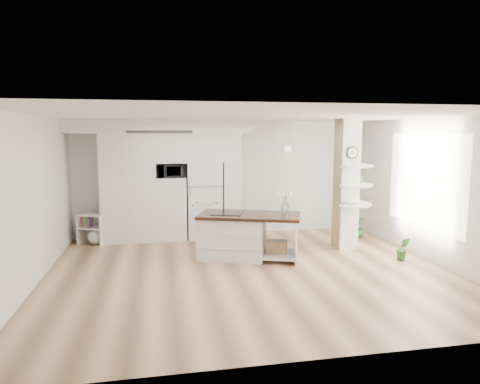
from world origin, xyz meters
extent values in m
cube|color=tan|center=(0.00, 0.00, 0.00)|extent=(7.00, 6.00, 0.01)
cube|color=white|center=(0.00, 0.00, 2.70)|extent=(7.00, 6.00, 0.04)
cube|color=silver|center=(0.00, 3.00, 1.35)|extent=(7.00, 0.04, 2.70)
cube|color=silver|center=(0.00, -3.00, 1.35)|extent=(7.00, 0.04, 2.70)
cube|color=silver|center=(-3.50, 0.00, 1.35)|extent=(0.04, 6.00, 2.70)
cube|color=silver|center=(3.50, 0.00, 1.35)|extent=(0.04, 6.00, 2.70)
cube|color=silver|center=(-2.20, 2.67, 1.20)|extent=(1.20, 0.65, 2.40)
cube|color=silver|center=(-1.27, 2.67, 0.71)|extent=(0.65, 0.65, 1.42)
cube|color=silver|center=(-1.27, 2.67, 2.08)|extent=(0.65, 0.65, 0.65)
cube|color=silver|center=(-0.53, 2.67, 2.08)|extent=(0.85, 0.65, 0.65)
cube|color=silver|center=(0.10, 2.67, 1.20)|extent=(0.40, 0.65, 2.40)
cube|color=silver|center=(-1.50, 2.65, 2.55)|extent=(4.00, 0.70, 0.30)
cube|color=#262626|center=(-1.50, 2.31, 2.44)|extent=(1.40, 0.04, 0.06)
cube|color=silver|center=(-0.53, 2.68, 0.88)|extent=(0.78, 0.66, 1.75)
cube|color=#B2B2B7|center=(-0.53, 2.34, 1.24)|extent=(0.78, 0.01, 0.03)
cube|color=silver|center=(2.30, 1.20, 1.35)|extent=(0.40, 0.40, 2.70)
cube|color=tan|center=(2.09, 1.20, 1.35)|extent=(0.02, 0.40, 2.70)
cube|color=tan|center=(2.30, 1.41, 1.35)|extent=(0.40, 0.02, 2.70)
cylinder|color=black|center=(2.30, 0.99, 2.02)|extent=(0.25, 0.03, 0.25)
cylinder|color=white|center=(2.30, 0.98, 2.02)|extent=(0.21, 0.01, 0.21)
plane|color=white|center=(3.48, 0.30, 1.50)|extent=(0.00, 2.40, 2.40)
cylinder|color=white|center=(1.70, 0.15, 2.12)|extent=(0.12, 0.12, 0.10)
cube|color=silver|center=(-0.17, 0.95, 0.41)|extent=(1.46, 1.19, 0.81)
cube|color=silver|center=(0.70, 0.64, 0.11)|extent=(0.91, 1.00, 0.04)
cube|color=silver|center=(1.00, 0.53, 0.41)|extent=(0.30, 0.78, 0.81)
cube|color=black|center=(0.15, 0.84, 0.84)|extent=(2.13, 1.51, 0.06)
cube|color=black|center=(-0.26, 0.98, 0.87)|extent=(0.71, 0.65, 0.01)
cube|color=#A1764D|center=(0.65, 0.66, 0.25)|extent=(0.46, 0.40, 0.24)
cylinder|color=white|center=(0.82, 0.70, 0.98)|extent=(0.12, 0.12, 0.22)
cube|color=silver|center=(-3.25, 2.60, 0.33)|extent=(0.15, 0.31, 0.67)
cube|color=silver|center=(-2.75, 2.40, 0.33)|extent=(0.15, 0.31, 0.67)
cube|color=silver|center=(-3.00, 2.50, 0.66)|extent=(0.65, 0.51, 0.03)
cube|color=silver|center=(-3.00, 2.50, 0.36)|extent=(0.62, 0.50, 0.03)
sphere|color=silver|center=(-2.93, 2.47, 0.16)|extent=(0.33, 0.33, 0.33)
imported|color=#29662A|center=(3.00, 0.14, 0.22)|extent=(0.30, 0.27, 0.45)
imported|color=#29662A|center=(3.00, 2.00, 0.24)|extent=(0.28, 0.28, 0.48)
imported|color=#2D2D2D|center=(-1.27, 2.62, 1.57)|extent=(0.54, 0.37, 0.30)
imported|color=#29662A|center=(2.63, 1.30, 1.52)|extent=(0.27, 0.23, 0.30)
imported|color=white|center=(2.30, 0.90, 1.00)|extent=(0.22, 0.22, 0.05)
camera|label=1|loc=(-1.53, -7.06, 2.40)|focal=32.00mm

